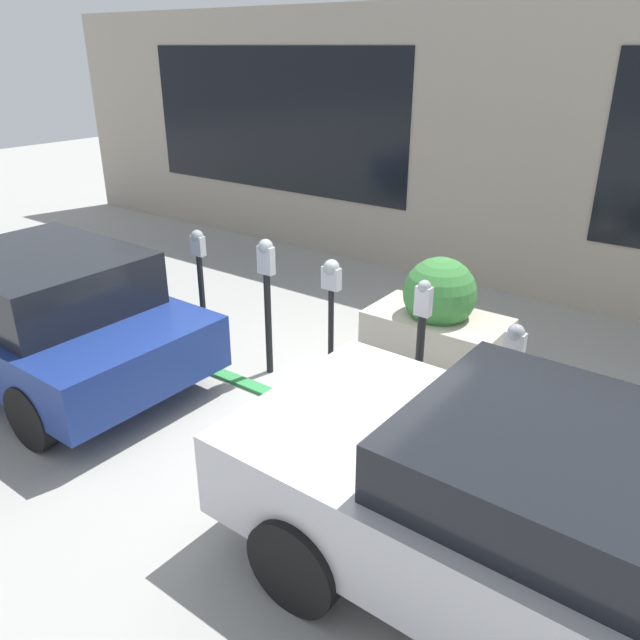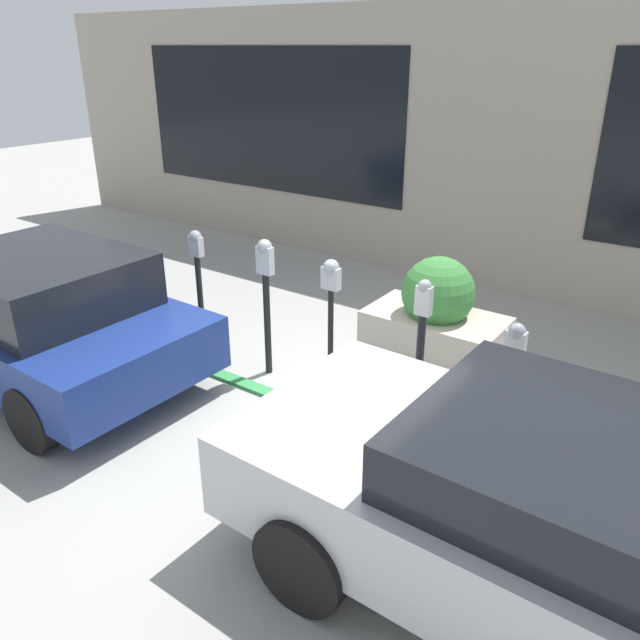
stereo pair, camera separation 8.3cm
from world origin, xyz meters
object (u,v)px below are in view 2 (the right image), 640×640
at_px(parking_meter_nearest, 512,365).
at_px(parking_meter_second, 421,339).
at_px(parked_car_front, 577,525).
at_px(parking_meter_middle, 331,297).
at_px(parking_meter_farthest, 198,272).
at_px(parking_meter_fourth, 266,285).
at_px(planter_box, 436,319).
at_px(parked_car_middle, 40,314).

bearing_deg(parking_meter_nearest, parking_meter_second, -5.07).
distance_m(parking_meter_second, parked_car_front, 2.41).
height_order(parking_meter_middle, parking_meter_farthest, parking_meter_middle).
height_order(parking_meter_middle, parked_car_front, parking_meter_middle).
xyz_separation_m(parking_meter_nearest, parking_meter_middle, (1.94, -0.06, 0.17)).
relative_size(parking_meter_middle, parking_meter_farthest, 1.01).
xyz_separation_m(parking_meter_fourth, planter_box, (-1.42, -1.40, -0.55)).
xyz_separation_m(parking_meter_fourth, parked_car_middle, (2.00, 1.52, -0.31)).
bearing_deg(parked_car_front, planter_box, -49.99).
height_order(parking_meter_nearest, parked_car_front, parked_car_front).
bearing_deg(parking_meter_fourth, parked_car_middle, 37.16).
bearing_deg(planter_box, parking_meter_second, 109.15).
bearing_deg(planter_box, parked_car_middle, 40.47).
relative_size(parking_meter_middle, parked_car_middle, 0.38).
xyz_separation_m(parking_meter_middle, parking_meter_fourth, (0.87, -0.00, -0.07)).
relative_size(parking_meter_second, parking_meter_farthest, 1.00).
bearing_deg(parking_meter_nearest, parked_car_front, 123.47).
height_order(parking_meter_nearest, parking_meter_middle, parking_meter_middle).
distance_m(parking_meter_nearest, parking_meter_fourth, 2.81).
height_order(parking_meter_second, parked_car_middle, parking_meter_second).
distance_m(parking_meter_farthest, parked_car_front, 5.03).
distance_m(parking_meter_nearest, parking_meter_middle, 1.95).
relative_size(parking_meter_nearest, planter_box, 0.85).
height_order(parking_meter_second, parked_car_front, parking_meter_second).
distance_m(parking_meter_middle, parked_car_front, 3.27).
bearing_deg(planter_box, parking_meter_middle, 68.59).
height_order(parking_meter_farthest, parked_car_front, parking_meter_farthest).
bearing_deg(parked_car_middle, parking_meter_middle, -151.24).
xyz_separation_m(parking_meter_fourth, parking_meter_farthest, (1.04, 0.02, -0.05)).
relative_size(parking_meter_nearest, parking_meter_fourth, 0.86).
height_order(parking_meter_fourth, parking_meter_farthest, parking_meter_fourth).
xyz_separation_m(parking_meter_farthest, parked_car_front, (-4.80, 1.48, -0.26)).
relative_size(parking_meter_nearest, parking_meter_middle, 0.89).
distance_m(parking_meter_nearest, parked_car_front, 1.74).
bearing_deg(parked_car_front, parking_meter_nearest, -55.47).
xyz_separation_m(parking_meter_fourth, parked_car_front, (-3.76, 1.50, -0.31)).
bearing_deg(parking_meter_middle, parking_meter_farthest, 0.45).
relative_size(parking_meter_second, planter_box, 0.95).
bearing_deg(parking_meter_middle, parked_car_front, 152.63).
xyz_separation_m(parking_meter_nearest, parking_meter_fourth, (2.80, -0.06, 0.10)).
distance_m(parking_meter_farthest, parked_car_middle, 1.81).
height_order(planter_box, parked_car_front, parked_car_front).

